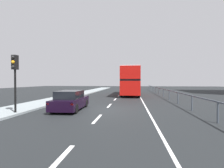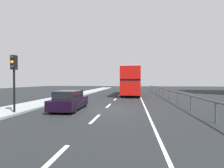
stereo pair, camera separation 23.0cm
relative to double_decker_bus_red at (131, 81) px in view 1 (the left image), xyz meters
The scene contains 7 objects.
ground_plane 13.79m from the double_decker_bus_red, 97.48° to the right, with size 75.86×120.00×0.10m, color black.
near_sidewalk_kerb 15.93m from the double_decker_bus_red, 121.31° to the right, with size 2.93×80.00×0.14m, color gray.
lane_paint_markings 5.73m from the double_decker_bus_red, 88.22° to the right, with size 3.19×46.00×0.01m.
bridge_side_railing 6.44m from the double_decker_bus_red, 45.41° to the right, with size 0.10×42.00×1.10m.
double_decker_bus_red is the anchor object (origin of this frame).
hatchback_car_near 14.72m from the double_decker_bus_red, 107.14° to the right, with size 1.91×4.16×1.42m.
traffic_signal_pole 17.58m from the double_decker_bus_red, 113.94° to the right, with size 0.30×0.42×3.60m.
Camera 1 is at (1.91, -11.89, 2.09)m, focal length 25.96 mm.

